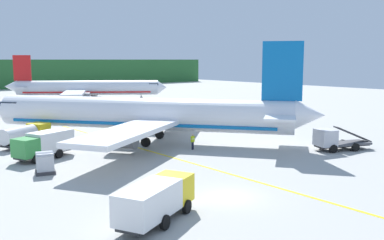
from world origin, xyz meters
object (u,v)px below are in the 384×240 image
at_px(service_truck_fuel, 156,199).
at_px(cargo_container_mid, 45,163).
at_px(airliner_mid_apron, 86,88).
at_px(crew_marshaller, 193,140).
at_px(service_truck_catering, 26,134).
at_px(service_truck_pushback, 334,140).
at_px(service_truck_baggage, 44,144).
at_px(crew_loader_left, 68,138).
at_px(airliner_foreground, 145,115).

height_order(service_truck_fuel, cargo_container_mid, service_truck_fuel).
bearing_deg(airliner_mid_apron, crew_marshaller, -105.41).
bearing_deg(service_truck_catering, service_truck_pushback, -43.88).
relative_size(airliner_mid_apron, service_truck_fuel, 4.80).
xyz_separation_m(service_truck_baggage, crew_loader_left, (4.39, 4.21, -0.48)).
height_order(airliner_foreground, crew_marshaller, airliner_foreground).
bearing_deg(service_truck_pushback, service_truck_fuel, -170.15).
bearing_deg(airliner_foreground, service_truck_catering, 149.30).
bearing_deg(service_truck_baggage, airliner_foreground, 2.60).
bearing_deg(service_truck_pushback, airliner_foreground, 127.80).
bearing_deg(service_truck_pushback, crew_marshaller, 138.49).
relative_size(airliner_mid_apron, crew_loader_left, 18.86).
relative_size(cargo_container_mid, crew_loader_left, 1.16).
height_order(airliner_foreground, airliner_mid_apron, airliner_foreground).
distance_m(airliner_foreground, service_truck_baggage, 12.71).
bearing_deg(crew_loader_left, cargo_container_mid, -123.37).
xyz_separation_m(service_truck_baggage, cargo_container_mid, (-2.19, -5.78, -0.57)).
relative_size(airliner_mid_apron, crew_marshaller, 18.84).
height_order(airliner_mid_apron, service_truck_pushback, airliner_mid_apron).
relative_size(airliner_mid_apron, service_truck_catering, 5.08).
bearing_deg(service_truck_catering, service_truck_fuel, -93.87).
bearing_deg(crew_marshaller, service_truck_pushback, -41.51).
bearing_deg(service_truck_baggage, airliner_mid_apron, 60.06).
bearing_deg(crew_marshaller, crew_loader_left, 133.20).
distance_m(airliner_foreground, service_truck_fuel, 25.87).
relative_size(airliner_mid_apron, service_truck_pushback, 4.88).
height_order(airliner_foreground, service_truck_fuel, airliner_foreground).
xyz_separation_m(airliner_mid_apron, service_truck_fuel, (-31.82, -74.38, -1.68)).
bearing_deg(service_truck_baggage, service_truck_fuel, -93.26).
xyz_separation_m(airliner_foreground, airliner_mid_apron, (18.05, 52.56, -0.27)).
distance_m(service_truck_fuel, cargo_container_mid, 15.51).
relative_size(service_truck_fuel, service_truck_catering, 1.06).
distance_m(service_truck_baggage, crew_marshaller, 15.56).
distance_m(service_truck_catering, service_truck_pushback, 34.82).
bearing_deg(cargo_container_mid, service_truck_pushback, -21.02).
bearing_deg(airliner_foreground, crew_marshaller, -76.25).
height_order(service_truck_fuel, service_truck_baggage, service_truck_baggage).
height_order(service_truck_fuel, service_truck_catering, service_truck_fuel).
relative_size(airliner_foreground, service_truck_fuel, 5.15).
height_order(service_truck_fuel, crew_marshaller, service_truck_fuel).
height_order(service_truck_baggage, crew_loader_left, service_truck_baggage).
bearing_deg(service_truck_fuel, service_truck_baggage, 86.74).
xyz_separation_m(airliner_mid_apron, service_truck_baggage, (-30.61, -53.13, -1.60)).
bearing_deg(service_truck_fuel, service_truck_pushback, 9.85).
height_order(airliner_mid_apron, service_truck_baggage, airliner_mid_apron).
relative_size(service_truck_baggage, service_truck_pushback, 0.97).
relative_size(airliner_foreground, service_truck_catering, 5.44).
bearing_deg(airliner_mid_apron, airliner_foreground, -108.95).
bearing_deg(service_truck_baggage, service_truck_pushback, -32.64).
distance_m(airliner_mid_apron, service_truck_baggage, 61.34).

